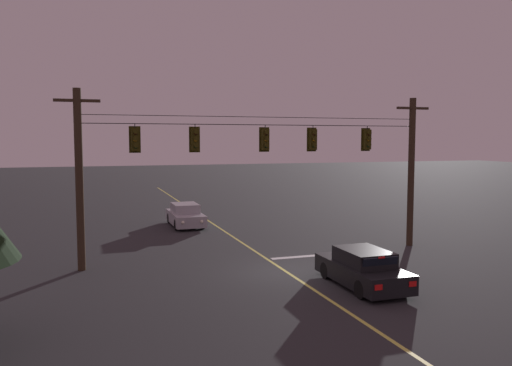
{
  "coord_description": "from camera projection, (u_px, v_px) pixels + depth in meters",
  "views": [
    {
      "loc": [
        -7.66,
        -19.02,
        5.36
      ],
      "look_at": [
        0.0,
        3.98,
        3.32
      ],
      "focal_mm": 36.03,
      "sensor_mm": 36.0,
      "label": 1
    }
  ],
  "objects": [
    {
      "name": "signal_span_assembly",
      "position": [
        263.0,
        173.0,
        23.33
      ],
      "size": [
        17.62,
        0.32,
        7.44
      ],
      "color": "#38281C",
      "rests_on": "ground"
    },
    {
      "name": "ground_plane",
      "position": [
        287.0,
        272.0,
        20.84
      ],
      "size": [
        180.0,
        180.0,
        0.0
      ],
      "primitive_type": "plane",
      "color": "#28282B"
    },
    {
      "name": "traffic_light_left_inner",
      "position": [
        195.0,
        139.0,
        22.2
      ],
      "size": [
        0.48,
        0.41,
        1.22
      ],
      "color": "black"
    },
    {
      "name": "traffic_light_centre",
      "position": [
        265.0,
        139.0,
        23.22
      ],
      "size": [
        0.48,
        0.41,
        1.22
      ],
      "color": "black"
    },
    {
      "name": "traffic_light_rightmost",
      "position": [
        367.0,
        139.0,
        24.87
      ],
      "size": [
        0.48,
        0.41,
        1.22
      ],
      "color": "black"
    },
    {
      "name": "car_oncoming_lead",
      "position": [
        185.0,
        216.0,
        32.02
      ],
      "size": [
        1.8,
        4.42,
        1.39
      ],
      "color": "#A5A5AD",
      "rests_on": "ground"
    },
    {
      "name": "car_waiting_near_lane",
      "position": [
        362.0,
        269.0,
        18.78
      ],
      "size": [
        1.8,
        4.33,
        1.39
      ],
      "color": "black",
      "rests_on": "ground"
    },
    {
      "name": "traffic_light_leftmost",
      "position": [
        135.0,
        139.0,
        21.4
      ],
      "size": [
        0.48,
        0.41,
        1.22
      ],
      "color": "black"
    },
    {
      "name": "lane_centre_stripe",
      "position": [
        228.0,
        234.0,
        29.33
      ],
      "size": [
        0.14,
        60.0,
        0.01
      ],
      "primitive_type": "cube",
      "color": "#D1C64C",
      "rests_on": "ground"
    },
    {
      "name": "traffic_light_right_inner",
      "position": [
        313.0,
        139.0,
        23.96
      ],
      "size": [
        0.48,
        0.41,
        1.22
      ],
      "color": "black"
    },
    {
      "name": "stop_bar_paint",
      "position": [
        306.0,
        256.0,
        23.69
      ],
      "size": [
        3.4,
        0.36,
        0.01
      ],
      "primitive_type": "cube",
      "color": "silver",
      "rests_on": "ground"
    }
  ]
}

